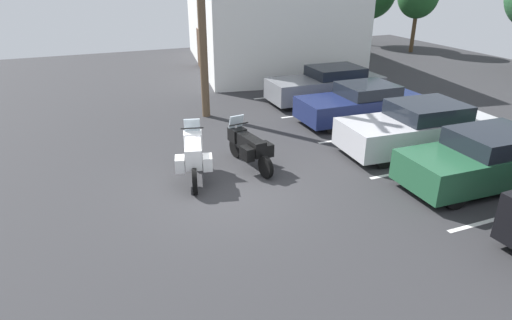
{
  "coord_description": "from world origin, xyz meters",
  "views": [
    {
      "loc": [
        9.44,
        -3.16,
        5.23
      ],
      "look_at": [
        -0.03,
        0.69,
        0.75
      ],
      "focal_mm": 30.8,
      "sensor_mm": 36.0,
      "label": 1
    }
  ],
  "objects_px": {
    "motorcycle_touring": "(193,154)",
    "car_silver": "(418,128)",
    "car_grey": "(327,85)",
    "utility_pole": "(201,6)",
    "car_green": "(484,160)",
    "motorcycle_second": "(249,146)",
    "car_navy": "(361,104)"
  },
  "relations": [
    {
      "from": "motorcycle_touring",
      "to": "car_silver",
      "type": "xyz_separation_m",
      "value": [
        0.69,
        6.89,
        0.03
      ]
    },
    {
      "from": "car_grey",
      "to": "utility_pole",
      "type": "relative_size",
      "value": 0.63
    },
    {
      "from": "utility_pole",
      "to": "car_green",
      "type": "bearing_deg",
      "value": 31.01
    },
    {
      "from": "car_silver",
      "to": "car_green",
      "type": "distance_m",
      "value": 2.55
    },
    {
      "from": "car_grey",
      "to": "utility_pole",
      "type": "height_order",
      "value": "utility_pole"
    },
    {
      "from": "motorcycle_second",
      "to": "car_grey",
      "type": "xyz_separation_m",
      "value": [
        -4.92,
        5.44,
        0.1
      ]
    },
    {
      "from": "car_grey",
      "to": "utility_pole",
      "type": "distance_m",
      "value": 6.21
    },
    {
      "from": "car_grey",
      "to": "car_silver",
      "type": "height_order",
      "value": "car_silver"
    },
    {
      "from": "motorcycle_touring",
      "to": "car_green",
      "type": "distance_m",
      "value": 7.55
    },
    {
      "from": "motorcycle_touring",
      "to": "motorcycle_second",
      "type": "bearing_deg",
      "value": 95.99
    },
    {
      "from": "car_green",
      "to": "motorcycle_touring",
      "type": "bearing_deg",
      "value": -115.35
    },
    {
      "from": "motorcycle_second",
      "to": "car_grey",
      "type": "bearing_deg",
      "value": 132.15
    },
    {
      "from": "motorcycle_second",
      "to": "car_navy",
      "type": "height_order",
      "value": "car_navy"
    },
    {
      "from": "car_silver",
      "to": "car_navy",
      "type": "bearing_deg",
      "value": 179.98
    },
    {
      "from": "car_grey",
      "to": "utility_pole",
      "type": "bearing_deg",
      "value": -90.13
    },
    {
      "from": "utility_pole",
      "to": "car_navy",
      "type": "bearing_deg",
      "value": 61.59
    },
    {
      "from": "motorcycle_touring",
      "to": "car_navy",
      "type": "distance_m",
      "value": 7.29
    },
    {
      "from": "car_grey",
      "to": "motorcycle_second",
      "type": "bearing_deg",
      "value": -47.85
    },
    {
      "from": "car_navy",
      "to": "utility_pole",
      "type": "height_order",
      "value": "utility_pole"
    },
    {
      "from": "motorcycle_touring",
      "to": "motorcycle_second",
      "type": "height_order",
      "value": "motorcycle_touring"
    },
    {
      "from": "car_grey",
      "to": "car_navy",
      "type": "distance_m",
      "value": 2.75
    },
    {
      "from": "car_navy",
      "to": "car_green",
      "type": "xyz_separation_m",
      "value": [
        5.59,
        -0.07,
        0.03
      ]
    },
    {
      "from": "car_navy",
      "to": "car_green",
      "type": "height_order",
      "value": "car_green"
    },
    {
      "from": "motorcycle_touring",
      "to": "car_green",
      "type": "xyz_separation_m",
      "value": [
        3.23,
        6.82,
        0.01
      ]
    },
    {
      "from": "car_navy",
      "to": "utility_pole",
      "type": "xyz_separation_m",
      "value": [
        -2.75,
        -5.09,
        3.33
      ]
    },
    {
      "from": "motorcycle_touring",
      "to": "car_grey",
      "type": "xyz_separation_m",
      "value": [
        -5.1,
        7.08,
        0.02
      ]
    },
    {
      "from": "car_grey",
      "to": "car_navy",
      "type": "bearing_deg",
      "value": -3.83
    },
    {
      "from": "motorcycle_touring",
      "to": "car_silver",
      "type": "distance_m",
      "value": 6.93
    },
    {
      "from": "motorcycle_touring",
      "to": "car_silver",
      "type": "relative_size",
      "value": 0.46
    },
    {
      "from": "motorcycle_second",
      "to": "car_green",
      "type": "xyz_separation_m",
      "value": [
        3.4,
        5.18,
        0.09
      ]
    },
    {
      "from": "motorcycle_touring",
      "to": "utility_pole",
      "type": "xyz_separation_m",
      "value": [
        -5.11,
        1.81,
        3.31
      ]
    },
    {
      "from": "motorcycle_second",
      "to": "utility_pole",
      "type": "height_order",
      "value": "utility_pole"
    }
  ]
}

